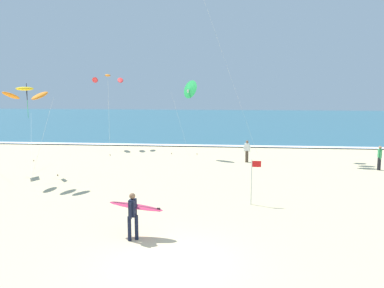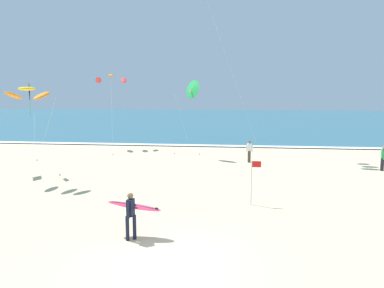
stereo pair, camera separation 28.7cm
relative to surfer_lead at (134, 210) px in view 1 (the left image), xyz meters
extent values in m
plane|color=beige|center=(1.55, -1.75, -1.04)|extent=(160.00, 160.00, 0.00)
cube|color=#2D6075|center=(1.55, 52.24, -1.00)|extent=(160.00, 60.00, 0.08)
cube|color=white|center=(1.55, 22.54, -0.96)|extent=(160.00, 1.06, 0.01)
cylinder|color=black|center=(-0.12, -0.23, -0.60)|extent=(0.13, 0.13, 0.88)
cylinder|color=black|center=(0.09, -0.09, -0.60)|extent=(0.13, 0.13, 0.88)
cube|color=black|center=(-0.02, -0.16, 0.14)|extent=(0.23, 0.36, 0.60)
cube|color=blue|center=(-0.12, -0.15, 0.18)|extent=(0.03, 0.20, 0.32)
sphere|color=brown|center=(-0.02, -0.16, 0.56)|extent=(0.21, 0.21, 0.21)
cylinder|color=black|center=(-0.04, -0.39, 0.10)|extent=(0.09, 0.09, 0.56)
cylinder|color=black|center=(0.01, 0.06, 0.25)|extent=(0.09, 0.09, 0.26)
cylinder|color=black|center=(-0.05, 0.16, 0.12)|extent=(0.26, 0.10, 0.14)
ellipsoid|color=#D83359|center=(0.02, 0.19, 0.08)|extent=(2.04, 0.72, 0.28)
cube|color=#333333|center=(0.02, 0.19, 0.11)|extent=(1.74, 0.19, 0.19)
cube|color=#262628|center=(0.85, 0.12, 0.01)|extent=(0.12, 0.02, 0.14)
cube|color=black|center=(-8.89, 9.57, 4.05)|extent=(0.48, 0.93, 1.02)
cylinder|color=green|center=(-8.89, 9.57, 3.00)|extent=(0.02, 0.02, 1.07)
cylinder|color=silver|center=(-9.94, 11.72, 0.76)|extent=(2.11, 4.30, 3.42)
cylinder|color=brown|center=(-10.98, 13.86, -0.99)|extent=(0.06, 0.06, 0.10)
cone|color=green|center=(0.23, 16.44, 4.19)|extent=(1.38, 1.34, 1.38)
cube|color=white|center=(0.23, 16.44, 4.05)|extent=(0.36, 0.38, 0.24)
cylinder|color=silver|center=(-0.59, 17.21, 1.49)|extent=(1.66, 1.56, 4.88)
cylinder|color=brown|center=(-1.41, 17.98, -0.99)|extent=(0.06, 0.06, 0.10)
cylinder|color=silver|center=(3.08, 17.82, 5.69)|extent=(4.84, 0.24, 13.27)
cylinder|color=brown|center=(0.66, 17.94, -0.99)|extent=(0.06, 0.06, 0.10)
ellipsoid|color=orange|center=(-8.62, 7.37, 3.87)|extent=(0.76, 1.30, 0.57)
ellipsoid|color=yellow|center=(-7.68, 7.14, 4.23)|extent=(0.76, 1.29, 0.20)
ellipsoid|color=orange|center=(-6.73, 6.90, 3.87)|extent=(0.76, 1.30, 0.57)
cylinder|color=silver|center=(-7.40, 8.25, 1.41)|extent=(0.57, 2.25, 4.71)
cylinder|color=brown|center=(-7.12, 9.37, -0.99)|extent=(0.06, 0.06, 0.10)
ellipsoid|color=red|center=(-6.40, 21.08, 4.96)|extent=(0.88, 1.44, 0.61)
ellipsoid|color=orange|center=(-7.43, 20.75, 5.36)|extent=(0.88, 1.44, 0.20)
ellipsoid|color=red|center=(-8.46, 20.42, 4.96)|extent=(0.88, 1.44, 0.61)
cylinder|color=silver|center=(-6.80, 18.79, 1.96)|extent=(1.27, 3.92, 5.81)
cylinder|color=brown|center=(-6.18, 16.84, -0.99)|extent=(0.06, 0.06, 0.10)
cylinder|color=black|center=(13.01, 13.12, -0.62)|extent=(0.22, 0.22, 0.84)
cube|color=#339351|center=(13.01, 13.12, 0.07)|extent=(0.20, 0.33, 0.54)
sphere|color=#A87A59|center=(13.01, 13.12, 0.45)|extent=(0.20, 0.20, 0.20)
cylinder|color=#339351|center=(13.02, 13.33, -0.03)|extent=(0.08, 0.08, 0.50)
cylinder|color=#339351|center=(12.99, 12.91, -0.03)|extent=(0.08, 0.08, 0.50)
cylinder|color=#4C3D2D|center=(4.53, 15.04, -0.62)|extent=(0.22, 0.22, 0.84)
cube|color=white|center=(4.53, 15.04, 0.07)|extent=(0.33, 0.21, 0.54)
sphere|color=brown|center=(4.53, 15.04, 0.45)|extent=(0.20, 0.20, 0.20)
cylinder|color=white|center=(4.32, 15.02, -0.03)|extent=(0.08, 0.08, 0.50)
cylinder|color=white|center=(4.74, 15.06, -0.03)|extent=(0.08, 0.08, 0.50)
cylinder|color=silver|center=(4.32, 4.57, 0.01)|extent=(0.05, 0.05, 2.10)
cube|color=red|center=(4.54, 4.57, 0.86)|extent=(0.40, 0.02, 0.28)
camera|label=1|loc=(3.35, -13.09, 4.26)|focal=36.72mm
camera|label=2|loc=(3.64, -13.06, 4.26)|focal=36.72mm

